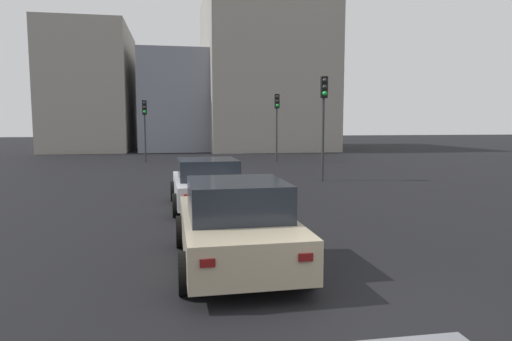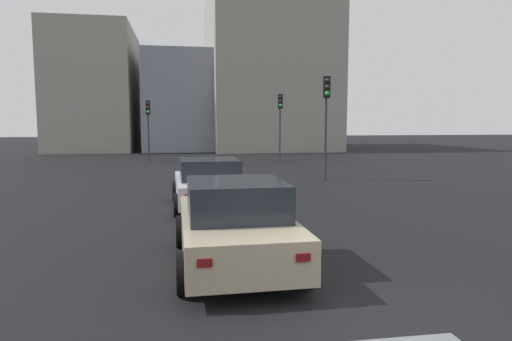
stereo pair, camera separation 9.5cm
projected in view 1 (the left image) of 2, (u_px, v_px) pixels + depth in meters
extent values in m
cube|color=black|center=(385.00, 333.00, 5.49)|extent=(160.00, 160.00, 0.20)
cube|color=silver|center=(207.00, 188.00, 13.14)|extent=(4.10, 2.01, 0.62)
cube|color=#1E232B|center=(208.00, 169.00, 12.88)|extent=(1.87, 1.72, 0.58)
cylinder|color=black|center=(232.00, 189.00, 14.59)|extent=(0.65, 0.24, 0.64)
cylinder|color=black|center=(174.00, 191.00, 14.20)|extent=(0.65, 0.24, 0.64)
cylinder|color=black|center=(246.00, 203.00, 12.15)|extent=(0.65, 0.24, 0.64)
cylinder|color=black|center=(177.00, 205.00, 11.75)|extent=(0.65, 0.24, 0.64)
cube|color=red|center=(242.00, 194.00, 11.29)|extent=(0.04, 0.20, 0.11)
cube|color=red|center=(188.00, 196.00, 11.01)|extent=(0.04, 0.20, 0.11)
cube|color=tan|center=(235.00, 232.00, 7.82)|extent=(4.08, 1.87, 0.65)
cube|color=#1E232B|center=(237.00, 198.00, 7.55)|extent=(1.84, 1.63, 0.61)
cylinder|color=black|center=(270.00, 228.00, 9.25)|extent=(0.64, 0.23, 0.64)
cylinder|color=black|center=(182.00, 232.00, 8.91)|extent=(0.64, 0.23, 0.64)
cylinder|color=black|center=(306.00, 265.00, 6.79)|extent=(0.64, 0.23, 0.64)
cylinder|color=black|center=(186.00, 273.00, 6.45)|extent=(0.64, 0.23, 0.64)
cube|color=maroon|center=(306.00, 257.00, 5.93)|extent=(0.03, 0.20, 0.11)
cube|color=maroon|center=(208.00, 263.00, 5.68)|extent=(0.03, 0.20, 0.11)
cylinder|color=#2D2D30|center=(323.00, 140.00, 18.97)|extent=(0.11, 0.11, 3.56)
cube|color=black|center=(324.00, 87.00, 18.68)|extent=(0.22, 0.29, 0.90)
sphere|color=black|center=(325.00, 80.00, 18.54)|extent=(0.20, 0.20, 0.20)
sphere|color=black|center=(325.00, 87.00, 18.57)|extent=(0.20, 0.20, 0.20)
sphere|color=green|center=(325.00, 93.00, 18.60)|extent=(0.20, 0.20, 0.20)
cylinder|color=#2D2D30|center=(145.00, 139.00, 28.12)|extent=(0.11, 0.11, 3.02)
cube|color=black|center=(144.00, 107.00, 27.85)|extent=(0.24, 0.30, 0.90)
sphere|color=black|center=(144.00, 103.00, 27.72)|extent=(0.20, 0.20, 0.20)
sphere|color=black|center=(144.00, 107.00, 27.75)|extent=(0.20, 0.20, 0.20)
sphere|color=green|center=(145.00, 112.00, 27.78)|extent=(0.20, 0.20, 0.20)
cylinder|color=#2D2D30|center=(277.00, 135.00, 28.18)|extent=(0.11, 0.11, 3.42)
cube|color=black|center=(277.00, 101.00, 27.89)|extent=(0.21, 0.29, 0.90)
sphere|color=black|center=(278.00, 97.00, 27.76)|extent=(0.20, 0.20, 0.20)
sphere|color=black|center=(278.00, 101.00, 27.78)|extent=(0.20, 0.20, 0.20)
sphere|color=green|center=(277.00, 105.00, 27.81)|extent=(0.20, 0.20, 0.20)
cube|color=gray|center=(262.00, 72.00, 43.39)|extent=(15.24, 11.06, 14.92)
cube|color=gray|center=(180.00, 103.00, 42.62)|extent=(11.84, 7.21, 8.80)
cube|color=gray|center=(92.00, 90.00, 40.57)|extent=(11.58, 7.06, 10.96)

